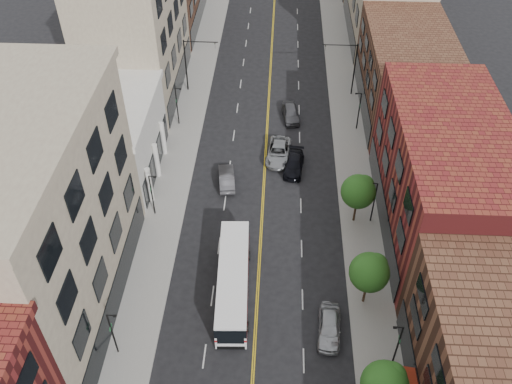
% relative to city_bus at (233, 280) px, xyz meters
% --- Properties ---
extents(sidewalk_left, '(4.00, 110.00, 0.15)m').
position_rel_city_bus_xyz_m(sidewalk_left, '(-7.87, 20.51, -1.69)').
color(sidewalk_left, gray).
rests_on(sidewalk_left, ground).
extents(sidewalk_right, '(4.00, 110.00, 0.15)m').
position_rel_city_bus_xyz_m(sidewalk_right, '(12.13, 20.51, -1.69)').
color(sidewalk_right, gray).
rests_on(sidewalk_right, ground).
extents(bldg_l_tanoffice, '(10.00, 22.00, 18.00)m').
position_rel_city_bus_xyz_m(bldg_l_tanoffice, '(-14.87, -1.49, 7.23)').
color(bldg_l_tanoffice, gray).
rests_on(bldg_l_tanoffice, ground).
extents(bldg_l_white, '(10.00, 14.00, 8.00)m').
position_rel_city_bus_xyz_m(bldg_l_white, '(-14.87, 16.51, 2.23)').
color(bldg_l_white, silver).
rests_on(bldg_l_white, ground).
extents(bldg_l_far_a, '(10.00, 20.00, 18.00)m').
position_rel_city_bus_xyz_m(bldg_l_far_a, '(-14.87, 33.51, 7.23)').
color(bldg_l_far_a, gray).
rests_on(bldg_l_far_a, ground).
extents(bldg_r_mid, '(10.00, 22.00, 12.00)m').
position_rel_city_bus_xyz_m(bldg_r_mid, '(19.13, 9.51, 4.23)').
color(bldg_r_mid, maroon).
rests_on(bldg_r_mid, ground).
extents(bldg_r_far_a, '(10.00, 20.00, 10.00)m').
position_rel_city_bus_xyz_m(bldg_r_far_a, '(19.13, 30.51, 3.23)').
color(bldg_r_far_a, '#543121').
rests_on(bldg_r_far_a, ground).
extents(tree_r_1, '(3.40, 3.40, 5.59)m').
position_rel_city_bus_xyz_m(tree_r_1, '(11.52, -10.42, 2.36)').
color(tree_r_1, black).
rests_on(tree_r_1, sidewalk_right).
extents(tree_r_2, '(3.40, 3.40, 5.59)m').
position_rel_city_bus_xyz_m(tree_r_2, '(11.52, -0.42, 2.36)').
color(tree_r_2, black).
rests_on(tree_r_2, sidewalk_right).
extents(tree_r_3, '(3.40, 3.40, 5.59)m').
position_rel_city_bus_xyz_m(tree_r_3, '(11.52, 9.58, 2.36)').
color(tree_r_3, black).
rests_on(tree_r_3, sidewalk_right).
extents(lamp_l_1, '(0.81, 0.55, 5.05)m').
position_rel_city_bus_xyz_m(lamp_l_1, '(-8.82, -6.49, 1.20)').
color(lamp_l_1, black).
rests_on(lamp_l_1, sidewalk_left).
extents(lamp_l_2, '(0.81, 0.55, 5.05)m').
position_rel_city_bus_xyz_m(lamp_l_2, '(-8.82, 9.51, 1.20)').
color(lamp_l_2, black).
rests_on(lamp_l_2, sidewalk_left).
extents(lamp_l_3, '(0.81, 0.55, 5.05)m').
position_rel_city_bus_xyz_m(lamp_l_3, '(-8.82, 25.51, 1.20)').
color(lamp_l_3, black).
rests_on(lamp_l_3, sidewalk_left).
extents(lamp_r_1, '(0.81, 0.55, 5.05)m').
position_rel_city_bus_xyz_m(lamp_r_1, '(13.08, -6.49, 1.20)').
color(lamp_r_1, black).
rests_on(lamp_r_1, sidewalk_right).
extents(lamp_r_2, '(0.81, 0.55, 5.05)m').
position_rel_city_bus_xyz_m(lamp_r_2, '(13.08, 9.51, 1.20)').
color(lamp_r_2, black).
rests_on(lamp_r_2, sidewalk_right).
extents(lamp_r_3, '(0.81, 0.55, 5.05)m').
position_rel_city_bus_xyz_m(lamp_r_3, '(13.08, 25.51, 1.20)').
color(lamp_r_3, black).
rests_on(lamp_r_3, sidewalk_right).
extents(signal_mast_left, '(4.49, 0.18, 7.20)m').
position_rel_city_bus_xyz_m(signal_mast_left, '(-8.13, 33.51, 2.88)').
color(signal_mast_left, black).
rests_on(signal_mast_left, sidewalk_left).
extents(signal_mast_right, '(4.49, 0.18, 7.20)m').
position_rel_city_bus_xyz_m(signal_mast_right, '(12.40, 33.51, 2.88)').
color(signal_mast_right, black).
rests_on(signal_mast_right, sidewalk_right).
extents(city_bus, '(3.24, 11.93, 3.04)m').
position_rel_city_bus_xyz_m(city_bus, '(0.00, 0.00, 0.00)').
color(city_bus, white).
rests_on(city_bus, ground).
extents(car_parked_far, '(2.27, 4.88, 1.62)m').
position_rel_city_bus_xyz_m(car_parked_far, '(8.26, -3.77, -0.96)').
color(car_parked_far, '#A5A8AD').
rests_on(car_parked_far, ground).
extents(car_lane_behind, '(2.26, 4.87, 1.55)m').
position_rel_city_bus_xyz_m(car_lane_behind, '(-1.93, 14.70, -0.99)').
color(car_lane_behind, '#4A494E').
rests_on(car_lane_behind, ground).
extents(car_lane_a, '(2.58, 5.23, 1.46)m').
position_rel_city_bus_xyz_m(car_lane_a, '(5.40, 17.44, -1.04)').
color(car_lane_a, black).
rests_on(car_lane_a, ground).
extents(car_lane_b, '(3.12, 5.95, 1.60)m').
position_rel_city_bus_xyz_m(car_lane_b, '(3.63, 19.51, -0.97)').
color(car_lane_b, gray).
rests_on(car_lane_b, ground).
extents(car_lane_c, '(2.53, 4.96, 1.62)m').
position_rel_city_bus_xyz_m(car_lane_c, '(5.02, 27.51, -0.96)').
color(car_lane_c, '#4C4C51').
rests_on(car_lane_c, ground).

